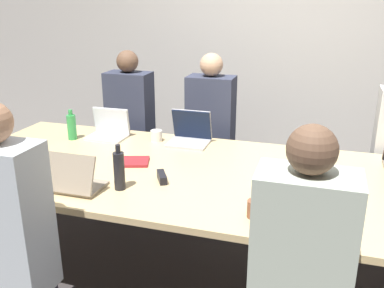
{
  "coord_description": "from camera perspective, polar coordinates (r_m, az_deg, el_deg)",
  "views": [
    {
      "loc": [
        0.46,
        -2.48,
        1.85
      ],
      "look_at": [
        -0.34,
        0.1,
        0.92
      ],
      "focal_mm": 40.0,
      "sensor_mm": 36.0,
      "label": 1
    }
  ],
  "objects": [
    {
      "name": "conference_table",
      "position": [
        2.77,
        6.16,
        -5.24
      ],
      "size": [
        3.96,
        1.41,
        0.77
      ],
      "color": "#D6B77F",
      "rests_on": "ground_plane"
    },
    {
      "name": "bottle_near_left",
      "position": [
        2.55,
        -9.69,
        -3.47
      ],
      "size": [
        0.07,
        0.07,
        0.28
      ],
      "color": "black",
      "rests_on": "conference_table"
    },
    {
      "name": "stapler",
      "position": [
        2.66,
        -4.04,
        -4.42
      ],
      "size": [
        0.11,
        0.15,
        0.05
      ],
      "rotation": [
        0.0,
        0.0,
        0.52
      ],
      "color": "black",
      "rests_on": "conference_table"
    },
    {
      "name": "person_far_left",
      "position": [
        4.0,
        -8.17,
        1.83
      ],
      "size": [
        0.4,
        0.24,
        1.42
      ],
      "color": "#2D2D38",
      "rests_on": "ground_plane"
    },
    {
      "name": "cup_near_midright",
      "position": [
        2.25,
        8.35,
        -8.56
      ],
      "size": [
        0.08,
        0.08,
        0.09
      ],
      "color": "brown",
      "rests_on": "conference_table"
    },
    {
      "name": "laptop_near_left",
      "position": [
        2.62,
        -16.0,
        -4.57
      ],
      "size": [
        0.37,
        0.24,
        0.23
      ],
      "rotation": [
        0.0,
        0.0,
        3.14
      ],
      "color": "gray",
      "rests_on": "conference_table"
    },
    {
      "name": "laptop_far_left",
      "position": [
        3.53,
        -11.0,
        1.99
      ],
      "size": [
        0.31,
        0.23,
        0.23
      ],
      "color": "silver",
      "rests_on": "conference_table"
    },
    {
      "name": "curtain_wall",
      "position": [
        4.43,
        11.48,
        12.79
      ],
      "size": [
        12.0,
        0.06,
        2.8
      ],
      "color": "beige",
      "rests_on": "ground_plane"
    },
    {
      "name": "ground_plane",
      "position": [
        3.13,
        5.67,
        -17.36
      ],
      "size": [
        24.0,
        24.0,
        0.0
      ],
      "primitive_type": "plane",
      "color": "#383333"
    },
    {
      "name": "cup_near_left",
      "position": [
        2.77,
        -20.89,
        -4.17
      ],
      "size": [
        0.08,
        0.08,
        0.1
      ],
      "color": "white",
      "rests_on": "conference_table"
    },
    {
      "name": "notebook",
      "position": [
        2.97,
        -8.0,
        -2.35
      ],
      "size": [
        0.27,
        0.24,
        0.02
      ],
      "rotation": [
        0.0,
        0.0,
        0.31
      ],
      "color": "maroon",
      "rests_on": "conference_table"
    },
    {
      "name": "laptop_near_midright",
      "position": [
        2.17,
        14.38,
        -9.32
      ],
      "size": [
        0.31,
        0.27,
        0.26
      ],
      "rotation": [
        0.0,
        0.0,
        3.14
      ],
      "color": "gray",
      "rests_on": "conference_table"
    },
    {
      "name": "bottle_far_left",
      "position": [
        3.54,
        -15.75,
        2.25
      ],
      "size": [
        0.07,
        0.07,
        0.24
      ],
      "color": "green",
      "rests_on": "conference_table"
    },
    {
      "name": "person_near_left",
      "position": [
        2.36,
        -23.09,
        -12.33
      ],
      "size": [
        0.4,
        0.24,
        1.42
      ],
      "rotation": [
        0.0,
        0.0,
        3.14
      ],
      "color": "#2D2D38",
      "rests_on": "ground_plane"
    },
    {
      "name": "laptop_far_midleft",
      "position": [
        3.32,
        -0.26,
        1.37
      ],
      "size": [
        0.31,
        0.26,
        0.26
      ],
      "color": "#B7B7BC",
      "rests_on": "conference_table"
    },
    {
      "name": "cup_far_midleft",
      "position": [
        3.38,
        -4.78,
        1.09
      ],
      "size": [
        0.09,
        0.09,
        0.09
      ],
      "color": "white",
      "rests_on": "conference_table"
    },
    {
      "name": "person_far_midleft",
      "position": [
        3.77,
        2.47,
        0.95
      ],
      "size": [
        0.4,
        0.24,
        1.42
      ],
      "color": "#2D2D38",
      "rests_on": "ground_plane"
    }
  ]
}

